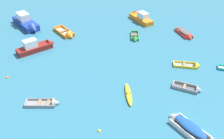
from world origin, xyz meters
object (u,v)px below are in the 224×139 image
(rowboat_orange_back_row_left, at_px, (68,35))
(mooring_buoy_central, at_px, (99,131))
(rowboat_green_distant_center, at_px, (135,39))
(rowboat_red_foreground_center, at_px, (186,34))
(motor_launch_maroon_back_row_center, at_px, (37,46))
(rowboat_grey_far_back, at_px, (50,103))
(rowboat_grey_midfield_left, at_px, (193,89))
(motor_launch_orange_outer_right, at_px, (140,17))
(rowboat_yellow_outer_left, at_px, (193,66))
(rowboat_white_cluster_outer, at_px, (184,124))
(motor_launch_deep_blue_midfield_right, at_px, (27,23))
(kayak_yellow_cluster_inner, at_px, (128,94))
(mooring_buoy_between_boats_left, at_px, (7,78))

(rowboat_orange_back_row_left, xyz_separation_m, mooring_buoy_central, (4.83, -19.20, -0.23))
(rowboat_green_distant_center, bearing_deg, rowboat_red_foreground_center, 5.76)
(motor_launch_maroon_back_row_center, bearing_deg, mooring_buoy_central, -60.25)
(rowboat_grey_far_back, height_order, rowboat_grey_midfield_left, rowboat_grey_midfield_left)
(motor_launch_orange_outer_right, bearing_deg, rowboat_grey_midfield_left, -80.14)
(motor_launch_maroon_back_row_center, bearing_deg, rowboat_yellow_outer_left, -13.75)
(rowboat_orange_back_row_left, bearing_deg, rowboat_red_foreground_center, -2.37)
(rowboat_orange_back_row_left, relative_size, rowboat_white_cluster_outer, 1.05)
(rowboat_red_foreground_center, bearing_deg, rowboat_orange_back_row_left, 177.63)
(motor_launch_deep_blue_midfield_right, xyz_separation_m, kayak_yellow_cluster_inner, (14.87, -17.83, -0.50))
(rowboat_grey_midfield_left, bearing_deg, rowboat_white_cluster_outer, -114.88)
(rowboat_green_distant_center, distance_m, rowboat_white_cluster_outer, 17.71)
(rowboat_white_cluster_outer, relative_size, rowboat_grey_midfield_left, 1.34)
(rowboat_green_distant_center, xyz_separation_m, rowboat_grey_midfield_left, (4.96, -12.24, 0.03))
(rowboat_grey_midfield_left, bearing_deg, motor_launch_orange_outer_right, 99.86)
(rowboat_white_cluster_outer, bearing_deg, rowboat_grey_midfield_left, 65.12)
(rowboat_white_cluster_outer, bearing_deg, rowboat_orange_back_row_left, 123.53)
(rowboat_red_foreground_center, bearing_deg, kayak_yellow_cluster_inner, -126.57)
(kayak_yellow_cluster_inner, bearing_deg, rowboat_grey_midfield_left, 4.32)
(motor_launch_orange_outer_right, height_order, rowboat_grey_midfield_left, motor_launch_orange_outer_right)
(rowboat_yellow_outer_left, xyz_separation_m, rowboat_grey_far_back, (-16.77, -6.33, 0.02))
(motor_launch_maroon_back_row_center, xyz_separation_m, rowboat_white_cluster_outer, (16.43, -14.96, -0.19))
(motor_launch_deep_blue_midfield_right, bearing_deg, motor_launch_orange_outer_right, 6.10)
(motor_launch_orange_outer_right, bearing_deg, rowboat_orange_back_row_left, -154.90)
(motor_launch_maroon_back_row_center, distance_m, rowboat_grey_midfield_left, 21.22)
(motor_launch_maroon_back_row_center, bearing_deg, motor_launch_deep_blue_midfield_right, 112.28)
(rowboat_yellow_outer_left, relative_size, mooring_buoy_between_boats_left, 10.01)
(rowboat_grey_midfield_left, height_order, mooring_buoy_between_boats_left, rowboat_grey_midfield_left)
(motor_launch_deep_blue_midfield_right, relative_size, mooring_buoy_central, 21.44)
(motor_launch_deep_blue_midfield_right, height_order, motor_launch_orange_outer_right, motor_launch_deep_blue_midfield_right)
(rowboat_yellow_outer_left, height_order, rowboat_green_distant_center, same)
(rowboat_red_foreground_center, bearing_deg, mooring_buoy_central, -125.57)
(motor_launch_deep_blue_midfield_right, distance_m, rowboat_red_foreground_center, 25.31)
(kayak_yellow_cluster_inner, distance_m, mooring_buoy_between_boats_left, 14.46)
(rowboat_grey_far_back, height_order, rowboat_white_cluster_outer, rowboat_white_cluster_outer)
(rowboat_red_foreground_center, xyz_separation_m, motor_launch_orange_outer_right, (-6.29, 6.25, 0.27))
(rowboat_orange_back_row_left, distance_m, rowboat_white_cluster_outer, 22.88)
(rowboat_green_distant_center, bearing_deg, mooring_buoy_between_boats_left, -150.80)
(rowboat_orange_back_row_left, distance_m, mooring_buoy_central, 19.80)
(rowboat_yellow_outer_left, height_order, motor_launch_orange_outer_right, motor_launch_orange_outer_right)
(rowboat_red_foreground_center, distance_m, motor_launch_orange_outer_right, 8.87)
(mooring_buoy_between_boats_left, bearing_deg, kayak_yellow_cluster_inner, -15.08)
(rowboat_white_cluster_outer, bearing_deg, rowboat_grey_far_back, 164.15)
(rowboat_yellow_outer_left, distance_m, rowboat_orange_back_row_left, 18.91)
(rowboat_green_distant_center, bearing_deg, motor_launch_maroon_back_row_center, -169.54)
(rowboat_green_distant_center, relative_size, motor_launch_orange_outer_right, 0.60)
(motor_launch_orange_outer_right, bearing_deg, rowboat_white_cluster_outer, -87.90)
(kayak_yellow_cluster_inner, distance_m, rowboat_white_cluster_outer, 6.67)
(rowboat_yellow_outer_left, bearing_deg, rowboat_orange_back_row_left, 151.24)
(motor_launch_orange_outer_right, xyz_separation_m, rowboat_grey_midfield_left, (3.35, -19.28, -0.38))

